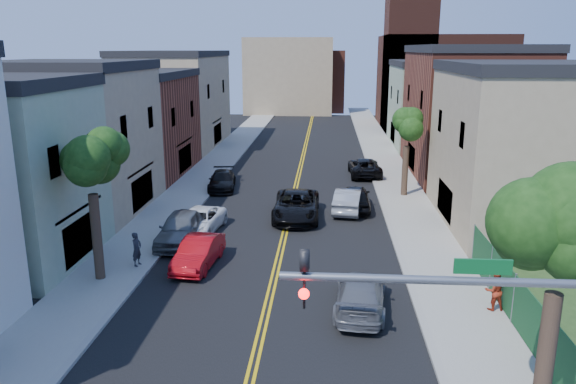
% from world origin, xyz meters
% --- Properties ---
extents(sidewalk_left, '(3.20, 100.00, 0.15)m').
position_xyz_m(sidewalk_left, '(-7.90, 40.00, 0.07)').
color(sidewalk_left, gray).
rests_on(sidewalk_left, ground).
extents(sidewalk_right, '(3.20, 100.00, 0.15)m').
position_xyz_m(sidewalk_right, '(7.90, 40.00, 0.07)').
color(sidewalk_right, gray).
rests_on(sidewalk_right, ground).
extents(curb_left, '(0.30, 100.00, 0.15)m').
position_xyz_m(curb_left, '(-6.15, 40.00, 0.07)').
color(curb_left, gray).
rests_on(curb_left, ground).
extents(curb_right, '(0.30, 100.00, 0.15)m').
position_xyz_m(curb_right, '(6.15, 40.00, 0.07)').
color(curb_right, gray).
rests_on(curb_right, ground).
extents(bldg_left_tan_near, '(9.00, 10.00, 9.00)m').
position_xyz_m(bldg_left_tan_near, '(-14.00, 25.00, 4.50)').
color(bldg_left_tan_near, '#998466').
rests_on(bldg_left_tan_near, ground).
extents(bldg_left_brick, '(9.00, 12.00, 8.00)m').
position_xyz_m(bldg_left_brick, '(-14.00, 36.00, 4.00)').
color(bldg_left_brick, brown).
rests_on(bldg_left_brick, ground).
extents(bldg_left_tan_far, '(9.00, 16.00, 9.50)m').
position_xyz_m(bldg_left_tan_far, '(-14.00, 50.00, 4.75)').
color(bldg_left_tan_far, '#998466').
rests_on(bldg_left_tan_far, ground).
extents(bldg_right_tan, '(9.00, 12.00, 9.00)m').
position_xyz_m(bldg_right_tan, '(14.00, 24.00, 4.50)').
color(bldg_right_tan, '#998466').
rests_on(bldg_right_tan, ground).
extents(bldg_right_brick, '(9.00, 14.00, 10.00)m').
position_xyz_m(bldg_right_brick, '(14.00, 38.00, 5.00)').
color(bldg_right_brick, brown).
rests_on(bldg_right_brick, ground).
extents(bldg_right_palegrn, '(9.00, 12.00, 8.50)m').
position_xyz_m(bldg_right_palegrn, '(14.00, 52.00, 4.25)').
color(bldg_right_palegrn, gray).
rests_on(bldg_right_palegrn, ground).
extents(church, '(16.20, 14.20, 22.60)m').
position_xyz_m(church, '(16.33, 67.07, 7.24)').
color(church, '#4C2319').
rests_on(church, ground).
extents(backdrop_left, '(14.00, 8.00, 12.00)m').
position_xyz_m(backdrop_left, '(-4.00, 82.00, 6.00)').
color(backdrop_left, '#998466').
rests_on(backdrop_left, ground).
extents(backdrop_center, '(10.00, 8.00, 10.00)m').
position_xyz_m(backdrop_center, '(0.00, 86.00, 5.00)').
color(backdrop_center, brown).
rests_on(backdrop_center, ground).
extents(fence_right, '(0.04, 15.00, 1.90)m').
position_xyz_m(fence_right, '(9.50, 9.50, 1.10)').
color(fence_right, '#143F1E').
rests_on(fence_right, sidewalk_right).
extents(tree_left_mid, '(5.20, 5.20, 9.29)m').
position_xyz_m(tree_left_mid, '(-7.88, 14.01, 6.58)').
color(tree_left_mid, '#3C2B1E').
rests_on(tree_left_mid, sidewalk_left).
extents(tree_right_corner, '(5.80, 5.80, 10.35)m').
position_xyz_m(tree_right_corner, '(7.93, 4.01, 7.31)').
color(tree_right_corner, '#3C2B1E').
rests_on(tree_right_corner, sidewalk_right).
extents(tree_right_far, '(4.40, 4.40, 8.03)m').
position_xyz_m(tree_right_far, '(7.92, 30.01, 5.76)').
color(tree_right_far, '#3C2B1E').
rests_on(tree_right_far, sidewalk_right).
extents(red_sedan, '(1.92, 4.48, 1.43)m').
position_xyz_m(red_sedan, '(-3.80, 16.03, 0.72)').
color(red_sedan, '#AE0B13').
rests_on(red_sedan, ground).
extents(white_pickup, '(2.79, 5.09, 1.35)m').
position_xyz_m(white_pickup, '(-4.99, 21.11, 0.68)').
color(white_pickup, white).
rests_on(white_pickup, ground).
extents(grey_car_left, '(2.06, 5.07, 1.72)m').
position_xyz_m(grey_car_left, '(-5.50, 19.24, 0.86)').
color(grey_car_left, '#5C6064').
rests_on(grey_car_left, ground).
extents(black_car_left, '(2.42, 4.88, 1.36)m').
position_xyz_m(black_car_left, '(-5.50, 31.18, 0.68)').
color(black_car_left, black).
rests_on(black_car_left, ground).
extents(grey_car_right, '(2.46, 5.08, 1.43)m').
position_xyz_m(grey_car_right, '(3.80, 11.93, 0.71)').
color(grey_car_right, slate).
rests_on(grey_car_right, ground).
extents(black_car_right, '(1.97, 4.80, 1.63)m').
position_xyz_m(black_car_right, '(4.26, 26.52, 0.81)').
color(black_car_right, black).
rests_on(black_car_right, ground).
extents(silver_car_right, '(2.26, 4.90, 1.56)m').
position_xyz_m(silver_car_right, '(3.80, 25.96, 0.78)').
color(silver_car_right, '#97999E').
rests_on(silver_car_right, ground).
extents(dark_car_right_far, '(2.69, 5.48, 1.50)m').
position_xyz_m(dark_car_right_far, '(5.50, 36.53, 0.75)').
color(dark_car_right_far, black).
rests_on(dark_car_right_far, ground).
extents(black_suv_lane, '(2.83, 6.04, 1.67)m').
position_xyz_m(black_suv_lane, '(0.50, 24.26, 0.84)').
color(black_suv_lane, black).
rests_on(black_suv_lane, ground).
extents(pedestrian_left, '(0.53, 0.68, 1.65)m').
position_xyz_m(pedestrian_left, '(-6.70, 15.60, 0.98)').
color(pedestrian_left, '#222229').
rests_on(pedestrian_left, sidewalk_left).
extents(pedestrian_right, '(0.88, 0.73, 1.64)m').
position_xyz_m(pedestrian_right, '(9.10, 12.04, 0.97)').
color(pedestrian_right, maroon).
rests_on(pedestrian_right, sidewalk_right).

